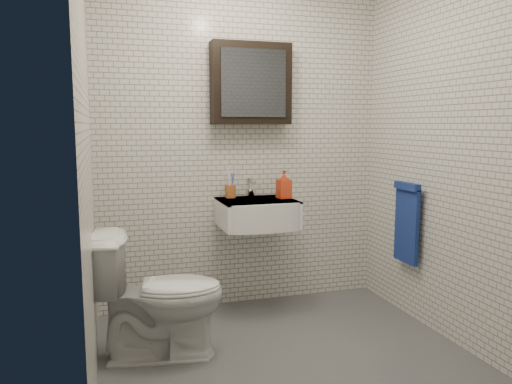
# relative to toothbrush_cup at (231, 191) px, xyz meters

# --- Properties ---
(ground) EXTENTS (2.20, 2.00, 0.01)m
(ground) POSITION_rel_toothbrush_cup_xyz_m (0.11, -0.93, -0.90)
(ground) COLOR #51545A
(ground) RESTS_ON ground
(room_shell) EXTENTS (2.22, 2.02, 2.51)m
(room_shell) POSITION_rel_toothbrush_cup_xyz_m (0.11, -0.93, 0.56)
(room_shell) COLOR silver
(room_shell) RESTS_ON ground
(washbasin) EXTENTS (0.55, 0.50, 0.20)m
(washbasin) POSITION_rel_toothbrush_cup_xyz_m (0.16, -0.20, -0.15)
(washbasin) COLOR white
(washbasin) RESTS_ON room_shell
(faucet) EXTENTS (0.06, 0.20, 0.15)m
(faucet) POSITION_rel_toothbrush_cup_xyz_m (0.16, -0.00, 0.01)
(faucet) COLOR silver
(faucet) RESTS_ON washbasin
(mirror_cabinet) EXTENTS (0.60, 0.15, 0.60)m
(mirror_cabinet) POSITION_rel_toothbrush_cup_xyz_m (0.16, -0.01, 0.80)
(mirror_cabinet) COLOR black
(mirror_cabinet) RESTS_ON room_shell
(towel_rail) EXTENTS (0.09, 0.30, 0.58)m
(towel_rail) POSITION_rel_toothbrush_cup_xyz_m (1.15, -0.58, -0.18)
(towel_rail) COLOR silver
(towel_rail) RESTS_ON room_shell
(toothbrush_cup) EXTENTS (0.09, 0.09, 0.22)m
(toothbrush_cup) POSITION_rel_toothbrush_cup_xyz_m (0.00, 0.00, 0.00)
(toothbrush_cup) COLOR #AB5A2A
(toothbrush_cup) RESTS_ON washbasin
(soap_bottle) EXTENTS (0.10, 0.11, 0.21)m
(soap_bottle) POSITION_rel_toothbrush_cup_xyz_m (0.37, -0.14, 0.05)
(soap_bottle) COLOR #FF531A
(soap_bottle) RESTS_ON washbasin
(toilet) EXTENTS (0.81, 0.54, 0.77)m
(toilet) POSITION_rel_toothbrush_cup_xyz_m (-0.62, -0.70, -0.52)
(toilet) COLOR white
(toilet) RESTS_ON ground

